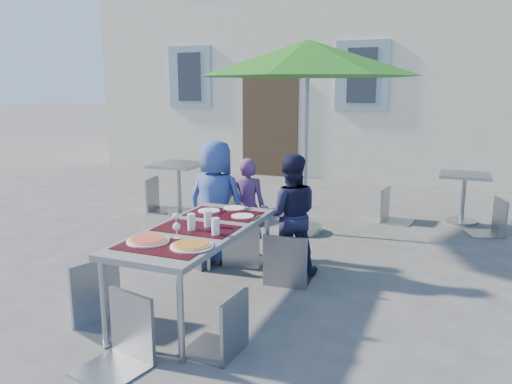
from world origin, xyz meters
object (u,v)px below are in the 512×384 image
at_px(pizza_near_right, 192,245).
at_px(cafe_table_0, 179,178).
at_px(child_1, 247,207).
at_px(chair_4, 223,288).
at_px(bg_chair_l_1, 393,185).
at_px(chair_3, 101,256).
at_px(patio_umbrella, 308,59).
at_px(dining_table, 196,234).
at_px(cafe_table_1, 464,190).
at_px(child_2, 290,215).
at_px(chair_1, 243,218).
at_px(bg_chair_l_0, 158,174).
at_px(bg_chair_r_1, 494,195).
at_px(bg_chair_r_0, 229,184).
at_px(pizza_near_left, 148,240).
at_px(chair_0, 197,222).
at_px(child_0, 216,202).
at_px(chair_2, 288,227).
at_px(chair_5, 118,289).

height_order(pizza_near_right, cafe_table_0, cafe_table_0).
distance_m(child_1, chair_4, 2.26).
relative_size(chair_4, bg_chair_l_1, 0.95).
height_order(chair_3, patio_umbrella, patio_umbrella).
distance_m(dining_table, pizza_near_right, 0.54).
height_order(chair_3, cafe_table_1, chair_3).
bearing_deg(child_2, chair_1, -24.43).
relative_size(bg_chair_l_0, bg_chair_r_1, 1.08).
bearing_deg(dining_table, bg_chair_l_0, 128.22).
bearing_deg(bg_chair_r_1, chair_1, -138.08).
bearing_deg(patio_umbrella, cafe_table_1, 34.04).
bearing_deg(bg_chair_l_0, bg_chair_r_0, -2.12).
height_order(child_1, bg_chair_r_0, child_1).
height_order(pizza_near_left, patio_umbrella, patio_umbrella).
bearing_deg(bg_chair_l_0, pizza_near_right, -53.37).
xyz_separation_m(child_2, cafe_table_1, (1.72, 2.89, -0.14)).
relative_size(chair_0, chair_4, 0.96).
bearing_deg(dining_table, chair_1, 93.34).
height_order(chair_4, bg_chair_l_0, bg_chair_l_0).
bearing_deg(pizza_near_left, cafe_table_0, 117.30).
distance_m(chair_0, chair_1, 0.51).
xyz_separation_m(child_1, patio_umbrella, (0.36, 1.16, 1.73)).
relative_size(chair_1, chair_3, 0.90).
relative_size(pizza_near_left, cafe_table_0, 0.43).
xyz_separation_m(child_2, bg_chair_r_0, (-1.57, 1.80, -0.11)).
distance_m(dining_table, chair_1, 1.18).
bearing_deg(chair_4, bg_chair_r_0, 114.66).
xyz_separation_m(chair_4, cafe_table_1, (1.65, 4.66, -0.02)).
bearing_deg(bg_chair_l_0, bg_chair_r_1, 6.44).
height_order(bg_chair_r_0, bg_chair_l_1, bg_chair_l_1).
bearing_deg(child_0, chair_2, 159.15).
height_order(chair_4, cafe_table_1, chair_4).
distance_m(child_2, chair_1, 0.57).
xyz_separation_m(bg_chair_l_0, bg_chair_l_1, (3.59, 0.74, -0.05)).
xyz_separation_m(dining_table, chair_3, (-0.56, -0.60, -0.08)).
bearing_deg(dining_table, chair_0, 118.66).
bearing_deg(dining_table, pizza_near_right, -64.84).
bearing_deg(chair_1, cafe_table_1, 51.51).
xyz_separation_m(child_0, cafe_table_1, (2.62, 2.84, -0.19)).
xyz_separation_m(chair_2, chair_3, (-1.13, -1.45, 0.02)).
xyz_separation_m(chair_2, cafe_table_0, (-2.52, 2.11, -0.03)).
relative_size(pizza_near_left, chair_3, 0.33).
bearing_deg(child_2, chair_2, 83.02).
height_order(chair_2, bg_chair_r_0, chair_2).
bearing_deg(child_2, bg_chair_l_0, -54.94).
xyz_separation_m(child_0, child_2, (0.90, -0.05, -0.05)).
height_order(chair_2, bg_chair_r_1, chair_2).
height_order(chair_1, bg_chair_r_1, chair_1).
xyz_separation_m(dining_table, chair_5, (-0.05, -1.05, -0.11)).
bearing_deg(bg_chair_l_1, cafe_table_1, 17.13).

